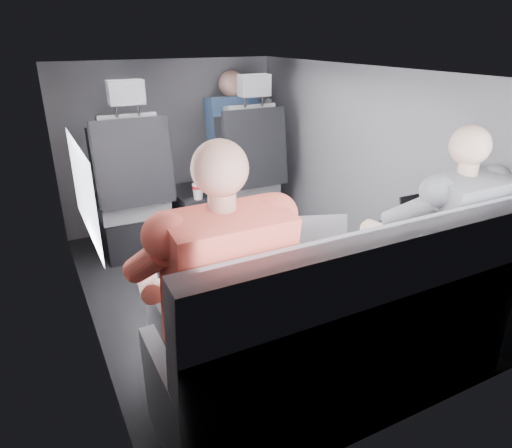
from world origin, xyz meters
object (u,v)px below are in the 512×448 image
rear_bench (344,341)px  passenger_front_right (233,135)px  laptop_white (199,283)px  front_seat_left (132,203)px  soda_cup (198,191)px  laptop_black (412,223)px  center_console (191,216)px  passenger_rear_left (213,297)px  front_seat_right (244,185)px  passenger_rear_right (433,242)px  laptop_silver (300,247)px

rear_bench → passenger_front_right: passenger_front_right is taller
laptop_white → front_seat_left: bearing=86.2°
soda_cup → passenger_front_right: (0.47, 0.40, 0.29)m
soda_cup → laptop_black: 1.61m
center_console → passenger_rear_left: passenger_rear_left is taller
front_seat_right → laptop_white: front_seat_right is taller
laptop_black → passenger_rear_left: (-1.17, -0.19, 0.00)m
rear_bench → passenger_rear_right: passenger_rear_right is taller
center_console → laptop_black: laptop_black is taller
soda_cup → passenger_front_right: size_ratio=0.30×
soda_cup → laptop_white: bearing=-110.1°
front_seat_left → front_seat_right: size_ratio=1.00×
laptop_silver → passenger_rear_left: (-0.51, -0.22, 0.00)m
front_seat_left → passenger_rear_right: 2.09m
center_console → laptop_black: size_ratio=1.40×
center_console → passenger_rear_right: bearing=-72.8°
laptop_white → laptop_silver: bearing=9.5°
passenger_rear_right → passenger_front_right: bearing=92.7°
laptop_white → laptop_black: laptop_black is taller
front_seat_right → rear_bench: front_seat_right is taller
laptop_white → passenger_front_right: (1.03, 1.94, 0.12)m
laptop_white → laptop_black: bearing=2.9°
laptop_white → passenger_front_right: passenger_front_right is taller
front_seat_left → front_seat_right: bearing=0.0°
passenger_rear_left → laptop_silver: bearing=22.9°
passenger_rear_right → passenger_front_right: 2.07m
front_seat_left → laptop_silver: (0.41, -1.59, 0.23)m
rear_bench → front_seat_right: bearing=76.7°
front_seat_left → laptop_white: front_seat_left is taller
passenger_rear_right → passenger_front_right: passenger_front_right is taller
center_console → laptop_white: bearing=-108.1°
laptop_silver → passenger_rear_right: 0.65m
laptop_silver → laptop_black: bearing=-2.5°
passenger_rear_left → passenger_front_right: passenger_front_right is taller
front_seat_left → passenger_rear_left: bearing=-93.3°
front_seat_right → laptop_silver: bearing=-107.1°
laptop_silver → front_seat_left: bearing=104.5°
soda_cup → passenger_rear_right: size_ratio=0.21×
laptop_black → passenger_rear_left: passenger_rear_left is taller
center_console → rear_bench: size_ratio=0.30×
soda_cup → passenger_front_right: 0.68m
laptop_silver → passenger_rear_right: bearing=-19.5°
front_seat_right → passenger_rear_left: (-1.00, -1.81, 0.23)m
center_console → laptop_silver: bearing=-91.4°
center_console → soda_cup: 0.32m
laptop_white → passenger_rear_left: bearing=-86.6°
laptop_black → soda_cup: bearing=112.6°
center_console → passenger_rear_left: size_ratio=0.39×
soda_cup → passenger_rear_left: 1.76m
passenger_rear_right → center_console: bearing=107.2°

